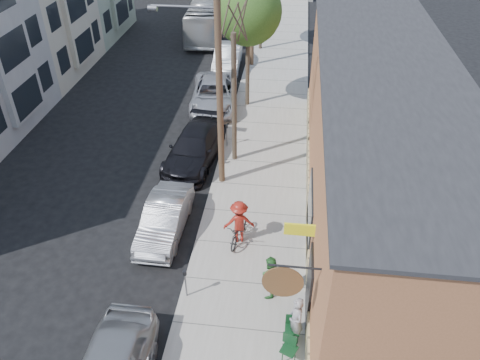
# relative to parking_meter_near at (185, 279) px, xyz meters

# --- Properties ---
(ground) EXTENTS (120.00, 120.00, 0.00)m
(ground) POSITION_rel_parking_meter_near_xyz_m (-2.25, 0.84, -0.98)
(ground) COLOR black
(sidewalk) EXTENTS (4.50, 58.00, 0.15)m
(sidewalk) POSITION_rel_parking_meter_near_xyz_m (2.00, 11.84, -0.91)
(sidewalk) COLOR #A5A199
(sidewalk) RESTS_ON ground
(cafe_building) EXTENTS (6.60, 20.20, 6.61)m
(cafe_building) POSITION_rel_parking_meter_near_xyz_m (6.74, 5.84, 2.32)
(cafe_building) COLOR #A4633C
(cafe_building) RESTS_ON ground
(parking_meter_near) EXTENTS (0.14, 0.14, 1.24)m
(parking_meter_near) POSITION_rel_parking_meter_near_xyz_m (0.00, 0.00, 0.00)
(parking_meter_near) COLOR slate
(parking_meter_near) RESTS_ON sidewalk
(parking_meter_far) EXTENTS (0.14, 0.14, 1.24)m
(parking_meter_far) POSITION_rel_parking_meter_near_xyz_m (0.00, 10.20, 0.00)
(parking_meter_far) COLOR slate
(parking_meter_far) RESTS_ON sidewalk
(utility_pole_near) EXTENTS (3.57, 0.28, 10.00)m
(utility_pole_near) POSITION_rel_parking_meter_near_xyz_m (0.14, 7.04, 4.43)
(utility_pole_near) COLOR #503A28
(utility_pole_near) RESTS_ON sidewalk
(tree_bare) EXTENTS (0.24, 0.24, 6.43)m
(tree_bare) POSITION_rel_parking_meter_near_xyz_m (0.55, 9.01, 2.38)
(tree_bare) COLOR #44392C
(tree_bare) RESTS_ON sidewalk
(tree_leafy_mid) EXTENTS (3.70, 3.70, 7.42)m
(tree_leafy_mid) POSITION_rel_parking_meter_near_xyz_m (0.55, 15.12, 4.72)
(tree_leafy_mid) COLOR #44392C
(tree_leafy_mid) RESTS_ON sidewalk
(patio_chair_a) EXTENTS (0.66, 0.66, 0.88)m
(patio_chair_a) POSITION_rel_parking_meter_near_xyz_m (3.66, -2.06, -0.39)
(patio_chair_a) COLOR #0F371A
(patio_chair_a) RESTS_ON sidewalk
(patio_chair_b) EXTENTS (0.50, 0.50, 0.88)m
(patio_chair_b) POSITION_rel_parking_meter_near_xyz_m (3.73, -1.32, -0.39)
(patio_chair_b) COLOR #0F371A
(patio_chair_b) RESTS_ON sidewalk
(patron_grey) EXTENTS (0.65, 0.77, 1.81)m
(patron_grey) POSITION_rel_parking_meter_near_xyz_m (3.82, -1.31, 0.07)
(patron_grey) COLOR gray
(patron_grey) RESTS_ON sidewalk
(patron_green) EXTENTS (0.93, 1.03, 1.75)m
(patron_green) POSITION_rel_parking_meter_near_xyz_m (2.88, 0.38, 0.04)
(patron_green) COLOR #2D7030
(patron_green) RESTS_ON sidewalk
(cyclist) EXTENTS (1.35, 0.95, 1.91)m
(cyclist) POSITION_rel_parking_meter_near_xyz_m (1.50, 3.06, 0.12)
(cyclist) COLOR maroon
(cyclist) RESTS_ON sidewalk
(cyclist_bike) EXTENTS (1.00, 1.97, 0.99)m
(cyclist_bike) POSITION_rel_parking_meter_near_xyz_m (1.50, 3.06, -0.34)
(cyclist_bike) COLOR black
(cyclist_bike) RESTS_ON sidewalk
(car_1) EXTENTS (1.60, 4.40, 1.44)m
(car_1) POSITION_rel_parking_meter_near_xyz_m (-1.60, 3.36, -0.26)
(car_1) COLOR #A8A9B0
(car_1) RESTS_ON ground
(car_2) EXTENTS (2.75, 5.62, 1.57)m
(car_2) POSITION_rel_parking_meter_near_xyz_m (-1.45, 8.76, -0.20)
(car_2) COLOR black
(car_2) RESTS_ON ground
(car_3) EXTENTS (3.23, 6.02, 1.61)m
(car_3) POSITION_rel_parking_meter_near_xyz_m (-1.45, 14.86, -0.18)
(car_3) COLOR #B9BAC2
(car_3) RESTS_ON ground
(car_4) EXTENTS (1.95, 5.09, 1.66)m
(car_4) POSITION_rel_parking_meter_near_xyz_m (-1.46, 20.81, -0.15)
(car_4) COLOR #B2B7BA
(car_4) RESTS_ON ground
(bus) EXTENTS (2.94, 10.90, 3.01)m
(bus) POSITION_rel_parking_meter_near_xyz_m (-4.11, 28.55, 0.52)
(bus) COLOR silver
(bus) RESTS_ON ground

